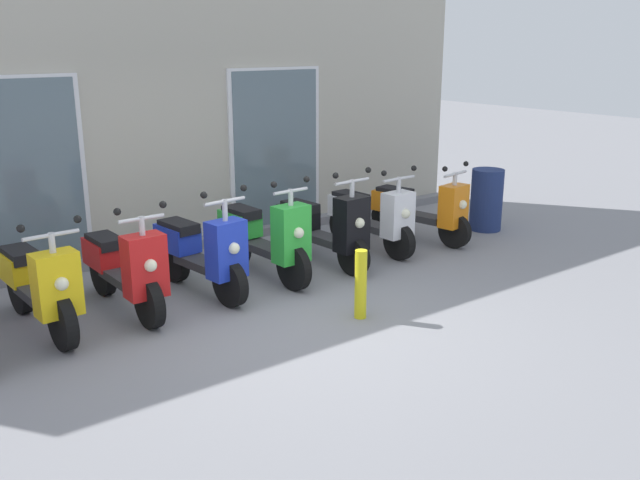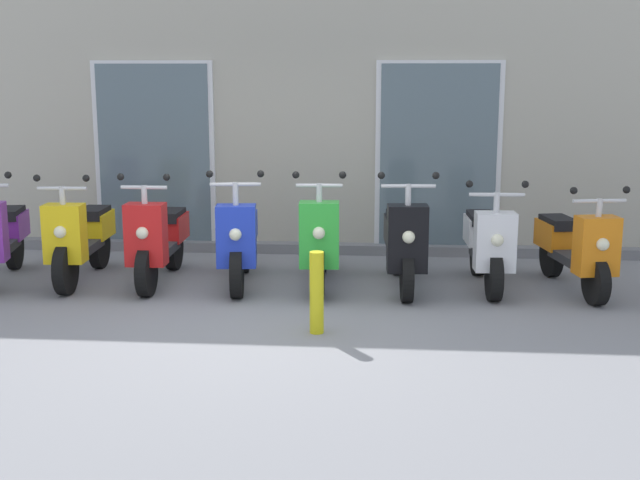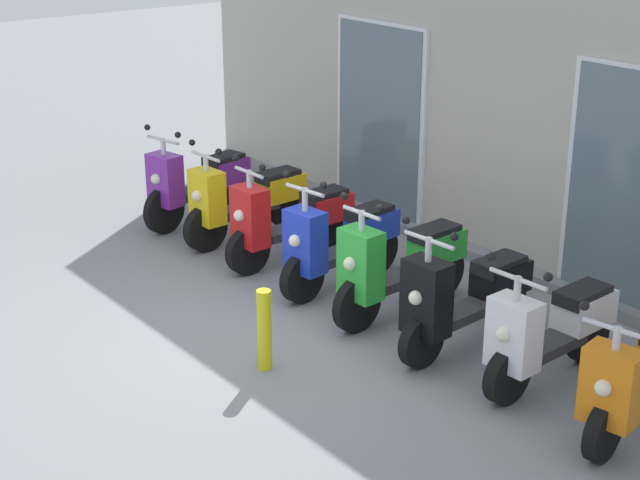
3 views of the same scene
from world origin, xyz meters
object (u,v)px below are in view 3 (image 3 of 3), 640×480
object	(u,v)px
scooter_blue	(340,242)
scooter_red	(290,220)
scooter_green	(400,265)
scooter_yellow	(246,200)
curb_bollard	(264,330)
scooter_black	(464,297)
scooter_purple	(198,182)
scooter_white	(550,331)

from	to	relation	value
scooter_blue	scooter_red	bearing A→B (deg)	178.26
scooter_red	scooter_green	bearing A→B (deg)	0.12
scooter_yellow	curb_bollard	size ratio (longest dim) A/B	2.37
scooter_yellow	scooter_black	world-z (taller)	scooter_black
scooter_red	scooter_purple	bearing A→B (deg)	-176.69
scooter_purple	scooter_yellow	xyz separation A→B (m)	(0.84, 0.11, -0.02)
curb_bollard	scooter_blue	bearing A→B (deg)	120.91
scooter_black	scooter_purple	bearing A→B (deg)	-178.99
scooter_black	scooter_yellow	bearing A→B (deg)	179.41
scooter_white	curb_bollard	size ratio (longest dim) A/B	2.16
scooter_purple	scooter_white	distance (m)	5.04
scooter_yellow	scooter_purple	bearing A→B (deg)	-172.65
scooter_purple	scooter_blue	bearing A→B (deg)	1.62
scooter_white	curb_bollard	world-z (taller)	scooter_white
scooter_yellow	scooter_black	bearing A→B (deg)	-0.59
scooter_green	scooter_blue	bearing A→B (deg)	-177.98
scooter_blue	scooter_purple	bearing A→B (deg)	-178.38
scooter_yellow	scooter_blue	bearing A→B (deg)	-1.27
scooter_black	curb_bollard	world-z (taller)	scooter_black
scooter_green	curb_bollard	world-z (taller)	scooter_green
scooter_yellow	scooter_red	size ratio (longest dim) A/B	1.01
scooter_green	scooter_purple	bearing A→B (deg)	-178.28
scooter_green	scooter_white	xyz separation A→B (m)	(1.68, 0.07, -0.04)
scooter_white	curb_bollard	bearing A→B (deg)	-133.86
scooter_white	scooter_red	bearing A→B (deg)	-178.74
scooter_purple	scooter_black	xyz separation A→B (m)	(4.19, 0.07, -0.00)
scooter_white	scooter_blue	bearing A→B (deg)	-177.73
scooter_red	scooter_yellow	bearing A→B (deg)	179.21
scooter_red	scooter_white	world-z (taller)	scooter_red
scooter_green	scooter_white	bearing A→B (deg)	2.39
scooter_purple	scooter_white	bearing A→B (deg)	1.94
scooter_green	scooter_black	world-z (taller)	scooter_black
scooter_red	scooter_black	world-z (taller)	scooter_black
scooter_purple	scooter_green	bearing A→B (deg)	1.72
scooter_black	scooter_white	xyz separation A→B (m)	(0.85, 0.10, -0.02)
scooter_purple	scooter_yellow	distance (m)	0.85
scooter_purple	scooter_yellow	size ratio (longest dim) A/B	0.97
scooter_red	curb_bollard	size ratio (longest dim) A/B	2.34
scooter_red	scooter_white	bearing A→B (deg)	1.26
scooter_blue	scooter_green	size ratio (longest dim) A/B	0.95
scooter_blue	scooter_green	world-z (taller)	scooter_blue
scooter_purple	scooter_red	xyz separation A→B (m)	(1.67, 0.10, -0.02)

